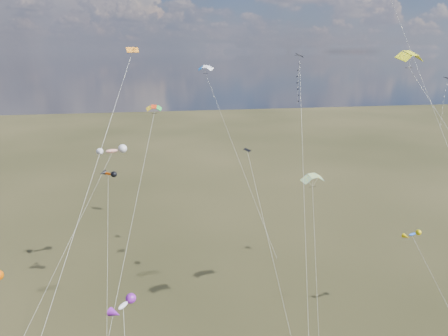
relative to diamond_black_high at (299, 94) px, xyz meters
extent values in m
cube|color=black|center=(0.23, 1.08, 4.41)|extent=(1.11, 1.16, 0.40)
cylinder|color=silver|center=(-1.65, -7.88, -11.46)|extent=(3.78, 17.94, 31.75)
cube|color=black|center=(-5.56, 2.43, -7.09)|extent=(1.12, 1.13, 0.31)
cylinder|color=silver|center=(-3.96, -2.74, -17.21)|extent=(3.23, 10.36, 20.25)
cube|color=#0C0B47|center=(19.34, -0.03, 1.66)|extent=(0.71, 0.73, 0.22)
cube|color=orange|center=(-18.41, -11.35, 4.96)|extent=(1.05, 0.98, 0.42)
cylinder|color=silver|center=(-24.35, -19.10, -11.18)|extent=(11.91, 15.54, 32.31)
cylinder|color=silver|center=(-3.29, 16.34, -12.45)|extent=(9.61, 12.80, 29.78)
cube|color=#332316|center=(1.50, 9.95, -27.27)|extent=(0.10, 0.10, 0.12)
cylinder|color=silver|center=(1.00, -5.82, -18.59)|extent=(2.05, 9.62, 17.49)
cylinder|color=silver|center=(-20.43, -7.47, -14.25)|extent=(7.04, 16.74, 26.17)
ellipsoid|color=#E14C07|center=(-23.16, 5.89, -10.33)|extent=(2.35, 2.26, 0.91)
cylinder|color=silver|center=(-23.39, 0.60, -18.83)|extent=(0.49, 10.61, 17.01)
ellipsoid|color=silver|center=(-20.16, -16.73, -14.69)|extent=(2.04, 2.28, 0.95)
ellipsoid|color=red|center=(-22.94, 10.21, -8.37)|extent=(3.61, 2.30, 1.47)
cylinder|color=silver|center=(-28.14, 3.68, -17.85)|extent=(10.43, 13.11, 18.98)
ellipsoid|color=blue|center=(12.72, -6.42, -16.11)|extent=(2.38, 1.28, 0.71)
cylinder|color=silver|center=(14.35, -10.76, -21.72)|extent=(3.29, 8.72, 11.24)
camera|label=1|loc=(-17.01, -45.24, 4.82)|focal=32.00mm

